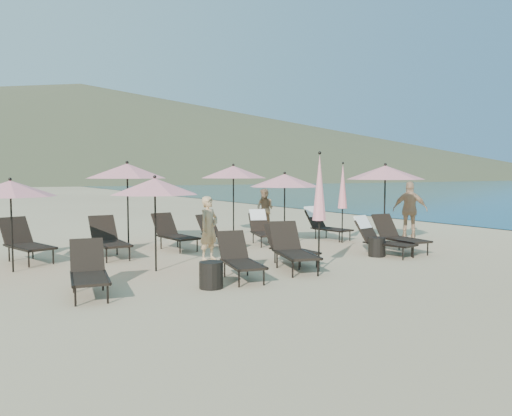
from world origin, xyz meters
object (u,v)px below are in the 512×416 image
lounger_3 (289,246)px  umbrella_open_4 (233,172)px  umbrella_open_1 (285,181)px  side_table_1 (377,247)px  lounger_1 (240,258)px  lounger_9 (217,232)px  lounger_2 (292,248)px  lounger_6 (25,241)px  umbrella_open_2 (385,173)px  lounger_4 (380,237)px  beachgoer_c (410,210)px  umbrella_open_5 (10,189)px  side_table_0 (211,275)px  lounger_11 (324,224)px  umbrella_closed_1 (343,187)px  lounger_7 (109,239)px  umbrella_open_0 (155,186)px  beachgoer_b (265,209)px  umbrella_open_3 (127,171)px  lounger_8 (174,233)px  lounger_10 (262,228)px  lounger_5 (398,235)px  lounger_0 (89,271)px

lounger_3 → umbrella_open_4: (1.40, 5.23, 1.75)m
umbrella_open_1 → side_table_1: bearing=-64.2°
lounger_1 → lounger_9: lounger_1 is taller
lounger_2 → lounger_6: (-4.90, 4.20, 0.01)m
umbrella_open_1 → umbrella_open_2: bearing=-20.2°
lounger_4 → beachgoer_c: beachgoer_c is taller
lounger_1 → umbrella_open_5: (-3.84, 3.13, 1.38)m
side_table_0 → lounger_11: bearing=34.8°
umbrella_closed_1 → lounger_7: bearing=170.8°
lounger_7 → umbrella_open_1: size_ratio=0.81×
umbrella_open_0 → umbrella_open_2: 7.19m
beachgoer_b → lounger_6: bearing=-91.6°
umbrella_open_4 → side_table_0: 7.94m
umbrella_open_2 → umbrella_open_3: (-6.65, 3.39, 0.04)m
lounger_8 → umbrella_closed_1: bearing=-24.2°
side_table_1 → beachgoer_c: 4.21m
lounger_6 → lounger_10: 6.51m
lounger_8 → umbrella_open_1: umbrella_open_1 is taller
umbrella_open_1 → beachgoer_b: 5.04m
lounger_5 → lounger_10: bearing=130.4°
lounger_11 → umbrella_open_3: size_ratio=0.70×
lounger_3 → side_table_1: bearing=-7.7°
umbrella_closed_1 → side_table_1: 2.95m
lounger_4 → umbrella_open_1: size_ratio=0.77×
lounger_1 → umbrella_open_5: size_ratio=0.82×
lounger_8 → umbrella_open_0: size_ratio=0.85×
lounger_0 → umbrella_open_5: size_ratio=0.82×
lounger_5 → lounger_9: bearing=140.7°
lounger_6 → lounger_8: 3.80m
lounger_1 → beachgoer_b: size_ratio=1.08×
beachgoer_b → side_table_0: bearing=-58.4°
lounger_11 → umbrella_open_1: umbrella_open_1 is taller
umbrella_open_0 → side_table_1: (5.49, -1.11, -1.60)m
lounger_2 → umbrella_closed_1: 4.79m
lounger_0 → lounger_6: lounger_6 is taller
lounger_8 → beachgoer_b: bearing=23.9°
lounger_3 → umbrella_open_0: size_ratio=0.75×
lounger_4 → lounger_11: size_ratio=0.98×
lounger_5 → beachgoer_b: 6.62m
lounger_7 → lounger_9: 3.28m
lounger_3 → lounger_6: size_ratio=0.81×
lounger_10 → umbrella_open_5: umbrella_open_5 is taller
lounger_7 → lounger_9: bearing=6.9°
lounger_9 → lounger_4: bearing=-63.5°
lounger_5 → lounger_11: lounger_11 is taller
umbrella_open_5 → lounger_5: bearing=-14.6°
umbrella_open_3 → side_table_1: (4.97, -4.77, -1.95)m
lounger_3 → side_table_1: lounger_3 is taller
lounger_9 → side_table_0: (-2.58, -4.82, -0.17)m
lounger_4 → umbrella_open_3: umbrella_open_3 is taller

